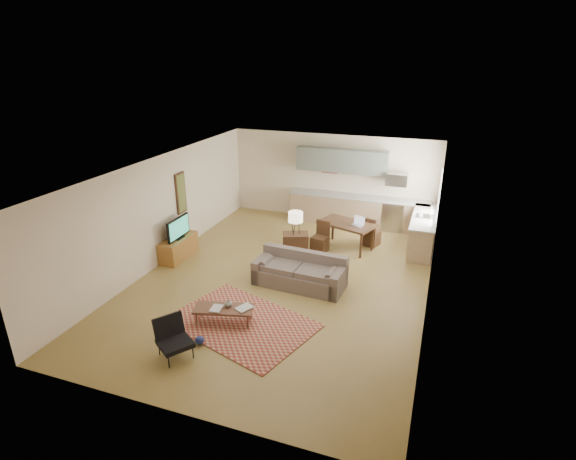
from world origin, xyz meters
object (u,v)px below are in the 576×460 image
at_px(console_table, 295,247).
at_px(dining_table, 346,236).
at_px(coffee_table, 224,315).
at_px(armchair, 175,340).
at_px(sofa, 299,271).
at_px(tv_credenza, 179,248).

xyz_separation_m(console_table, dining_table, (1.05, 1.22, -0.01)).
bearing_deg(coffee_table, armchair, -118.17).
distance_m(sofa, coffee_table, 2.18).
bearing_deg(tv_credenza, sofa, -6.52).
relative_size(console_table, dining_table, 0.51).
bearing_deg(console_table, dining_table, 28.11).
bearing_deg(coffee_table, tv_credenza, 122.66).
distance_m(coffee_table, tv_credenza, 3.44).
bearing_deg(dining_table, coffee_table, -89.48).
relative_size(tv_credenza, dining_table, 0.83).
xyz_separation_m(coffee_table, armchair, (-0.31, -1.24, 0.18)).
relative_size(sofa, dining_table, 1.48).
bearing_deg(dining_table, armchair, -88.54).
height_order(tv_credenza, console_table, console_table).
distance_m(coffee_table, console_table, 3.23).
bearing_deg(armchair, coffee_table, 20.82).
distance_m(armchair, tv_credenza, 4.21).
bearing_deg(sofa, coffee_table, -111.45).
height_order(tv_credenza, dining_table, dining_table).
height_order(coffee_table, console_table, console_table).
xyz_separation_m(sofa, armchair, (-1.24, -3.20, -0.02)).
bearing_deg(armchair, sofa, 13.67).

